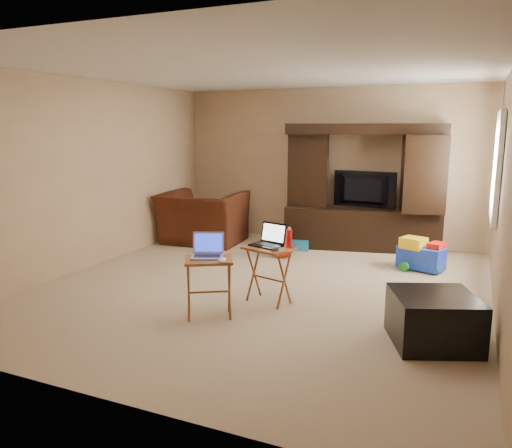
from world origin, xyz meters
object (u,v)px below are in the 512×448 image
at_px(recliner, 203,218).
at_px(tray_table_right, 269,275).
at_px(plush_toy, 282,244).
at_px(television, 362,190).
at_px(mouse_left, 222,260).
at_px(laptop_right, 266,235).
at_px(child_rocker, 296,232).
at_px(ottoman, 433,319).
at_px(mouse_right, 276,248).
at_px(laptop_left, 207,246).
at_px(water_bottle, 289,238).
at_px(tray_table_left, 209,288).
at_px(entertainment_center, 363,187).
at_px(push_toy, 421,254).

relative_size(recliner, tray_table_right, 2.06).
bearing_deg(plush_toy, television, 48.21).
bearing_deg(mouse_left, laptop_right, 78.09).
relative_size(child_rocker, ottoman, 0.76).
bearing_deg(mouse_right, laptop_left, -138.36).
xyz_separation_m(laptop_right, water_bottle, (0.24, 0.06, -0.02)).
height_order(ottoman, laptop_right, laptop_right).
bearing_deg(tray_table_left, recliner, 90.32).
height_order(plush_toy, ottoman, ottoman).
bearing_deg(television, ottoman, 117.90).
bearing_deg(entertainment_center, plush_toy, -143.24).
xyz_separation_m(recliner, child_rocker, (1.54, 0.22, -0.15)).
bearing_deg(mouse_left, ottoman, 9.25).
height_order(push_toy, laptop_right, laptop_right).
distance_m(ottoman, tray_table_left, 2.11).
height_order(recliner, child_rocker, recliner).
bearing_deg(mouse_left, television, 80.83).
distance_m(recliner, push_toy, 3.47).
height_order(recliner, water_bottle, recliner).
xyz_separation_m(child_rocker, ottoman, (2.25, -2.83, -0.04)).
distance_m(push_toy, tray_table_right, 2.42).
bearing_deg(tray_table_left, entertainment_center, 47.34).
relative_size(tray_table_right, mouse_right, 4.92).
xyz_separation_m(child_rocker, plush_toy, (-0.01, -0.61, -0.06)).
relative_size(push_toy, ottoman, 0.85).
bearing_deg(entertainment_center, laptop_right, -110.36).
bearing_deg(plush_toy, push_toy, 4.49).
relative_size(child_rocker, laptop_right, 1.63).
relative_size(laptop_left, mouse_right, 2.51).
xyz_separation_m(laptop_left, mouse_left, (0.22, -0.10, -0.09)).
bearing_deg(child_rocker, laptop_right, -95.66).
xyz_separation_m(television, tray_table_right, (-0.38, -2.87, -0.61)).
height_order(tray_table_right, water_bottle, water_bottle).
distance_m(tray_table_left, mouse_right, 0.80).
bearing_deg(water_bottle, television, 86.22).
distance_m(entertainment_center, water_bottle, 2.82).
xyz_separation_m(child_rocker, mouse_left, (0.34, -3.14, 0.36)).
height_order(television, laptop_right, television).
relative_size(television, mouse_left, 8.00).
height_order(child_rocker, laptop_left, laptop_left).
xyz_separation_m(laptop_right, mouse_right, (0.17, -0.14, -0.09)).
xyz_separation_m(child_rocker, laptop_left, (0.12, -3.04, 0.46)).
relative_size(push_toy, laptop_left, 1.86).
xyz_separation_m(tray_table_right, mouse_right, (0.13, -0.12, 0.33)).
distance_m(laptop_right, mouse_right, 0.24).
bearing_deg(plush_toy, mouse_right, -70.96).
relative_size(plush_toy, ottoman, 0.59).
height_order(entertainment_center, mouse_left, entertainment_center).
height_order(recliner, tray_table_right, recliner).
relative_size(push_toy, mouse_left, 4.80).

